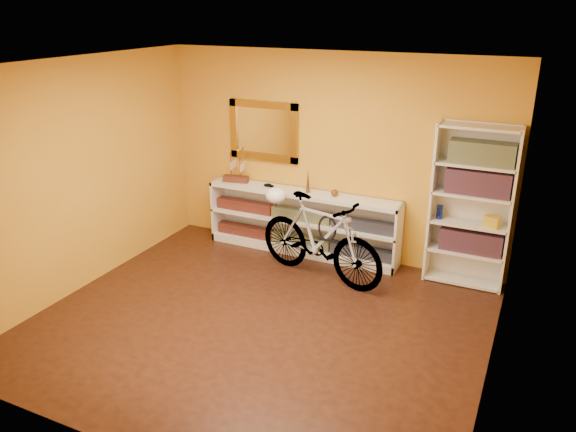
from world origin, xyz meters
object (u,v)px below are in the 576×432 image
at_px(console_unit, 302,222).
at_px(helmet, 276,195).
at_px(bicycle, 320,238).
at_px(bookcase, 471,207).

xyz_separation_m(console_unit, helmet, (-0.16, -0.44, 0.49)).
xyz_separation_m(bicycle, helmet, (-0.65, 0.16, 0.39)).
xyz_separation_m(console_unit, bookcase, (2.08, 0.03, 0.52)).
relative_size(console_unit, bicycle, 1.48).
height_order(bookcase, bicycle, bookcase).
height_order(bicycle, helmet, bicycle).
height_order(console_unit, bicycle, bicycle).
bearing_deg(bicycle, bookcase, -55.14).
bearing_deg(helmet, bookcase, 11.73).
relative_size(bookcase, helmet, 7.25).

